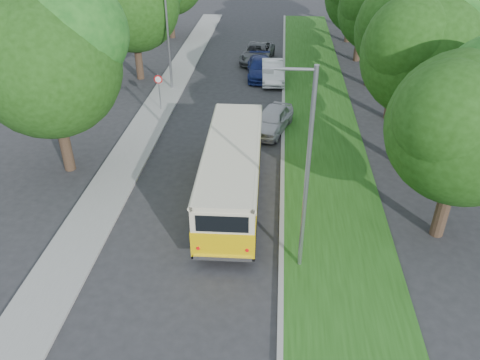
# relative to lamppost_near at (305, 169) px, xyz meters

# --- Properties ---
(ground) EXTENTS (120.00, 120.00, 0.00)m
(ground) POSITION_rel_lamppost_near_xyz_m (-4.21, 2.50, -4.37)
(ground) COLOR #2A2A2D
(ground) RESTS_ON ground
(curb) EXTENTS (0.20, 70.00, 0.15)m
(curb) POSITION_rel_lamppost_near_xyz_m (-0.61, 7.50, -4.29)
(curb) COLOR gray
(curb) RESTS_ON ground
(grass_verge) EXTENTS (4.50, 70.00, 0.13)m
(grass_verge) POSITION_rel_lamppost_near_xyz_m (1.74, 7.50, -4.30)
(grass_verge) COLOR #204C14
(grass_verge) RESTS_ON ground
(sidewalk) EXTENTS (2.20, 70.00, 0.12)m
(sidewalk) POSITION_rel_lamppost_near_xyz_m (-9.01, 7.50, -4.31)
(sidewalk) COLOR gray
(sidewalk) RESTS_ON ground
(treeline) EXTENTS (24.27, 41.91, 9.46)m
(treeline) POSITION_rel_lamppost_near_xyz_m (-1.06, 20.49, 1.56)
(treeline) COLOR #332319
(treeline) RESTS_ON ground
(lamppost_near) EXTENTS (1.71, 0.16, 8.00)m
(lamppost_near) POSITION_rel_lamppost_near_xyz_m (0.00, 0.00, 0.00)
(lamppost_near) COLOR gray
(lamppost_near) RESTS_ON ground
(lamppost_far) EXTENTS (1.71, 0.16, 7.50)m
(lamppost_far) POSITION_rel_lamppost_near_xyz_m (-8.91, 18.50, -0.25)
(lamppost_far) COLOR gray
(lamppost_far) RESTS_ON ground
(warning_sign) EXTENTS (0.56, 0.10, 2.50)m
(warning_sign) POSITION_rel_lamppost_near_xyz_m (-8.71, 14.48, -2.66)
(warning_sign) COLOR gray
(warning_sign) RESTS_ON ground
(vintage_bus) EXTENTS (2.74, 9.84, 2.91)m
(vintage_bus) POSITION_rel_lamppost_near_xyz_m (-2.94, 4.37, -2.91)
(vintage_bus) COLOR yellow
(vintage_bus) RESTS_ON ground
(car_silver) EXTENTS (2.92, 4.62, 1.47)m
(car_silver) POSITION_rel_lamppost_near_xyz_m (-1.29, 12.01, -3.64)
(car_silver) COLOR silver
(car_silver) RESTS_ON ground
(car_white) EXTENTS (1.89, 4.67, 1.51)m
(car_white) POSITION_rel_lamppost_near_xyz_m (-1.49, 20.79, -3.62)
(car_white) COLOR white
(car_white) RESTS_ON ground
(car_blue) EXTENTS (2.29, 4.97, 1.41)m
(car_blue) POSITION_rel_lamppost_near_xyz_m (-2.47, 21.67, -3.66)
(car_blue) COLOR navy
(car_blue) RESTS_ON ground
(car_grey) EXTENTS (3.04, 5.46, 1.45)m
(car_grey) POSITION_rel_lamppost_near_xyz_m (-2.89, 25.61, -3.65)
(car_grey) COLOR #55595D
(car_grey) RESTS_ON ground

